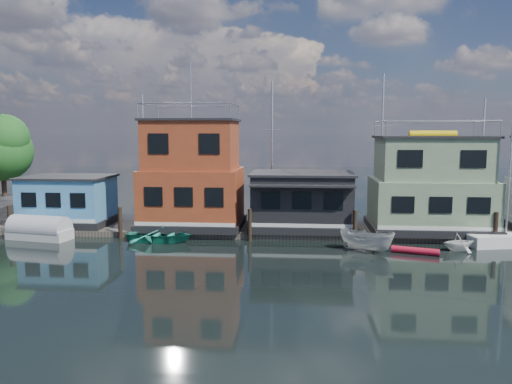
# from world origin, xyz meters

# --- Properties ---
(ground) EXTENTS (160.00, 160.00, 0.00)m
(ground) POSITION_xyz_m (0.00, 0.00, 0.00)
(ground) COLOR black
(ground) RESTS_ON ground
(dock) EXTENTS (48.00, 5.00, 0.40)m
(dock) POSITION_xyz_m (0.00, 12.00, 0.20)
(dock) COLOR #595147
(dock) RESTS_ON ground
(houseboat_blue) EXTENTS (6.40, 4.90, 3.66)m
(houseboat_blue) POSITION_xyz_m (-18.00, 12.00, 2.21)
(houseboat_blue) COLOR black
(houseboat_blue) RESTS_ON dock
(houseboat_red) EXTENTS (7.40, 5.90, 11.86)m
(houseboat_red) POSITION_xyz_m (-8.50, 12.00, 4.10)
(houseboat_red) COLOR black
(houseboat_red) RESTS_ON dock
(houseboat_dark) EXTENTS (7.40, 6.10, 4.06)m
(houseboat_dark) POSITION_xyz_m (-0.50, 11.98, 2.42)
(houseboat_dark) COLOR black
(houseboat_dark) RESTS_ON dock
(houseboat_green) EXTENTS (8.40, 5.90, 7.03)m
(houseboat_green) POSITION_xyz_m (8.50, 12.00, 3.55)
(houseboat_green) COLOR black
(houseboat_green) RESTS_ON dock
(pilings) EXTENTS (42.28, 0.28, 2.20)m
(pilings) POSITION_xyz_m (-0.33, 9.20, 1.10)
(pilings) COLOR #2D2116
(pilings) RESTS_ON ground
(background_masts) EXTENTS (36.40, 0.16, 12.00)m
(background_masts) POSITION_xyz_m (4.76, 18.00, 5.55)
(background_masts) COLOR silver
(background_masts) RESTS_ON ground
(motorboat) EXTENTS (3.80, 3.13, 1.41)m
(motorboat) POSITION_xyz_m (3.48, 6.87, 0.70)
(motorboat) COLOR silver
(motorboat) RESTS_ON ground
(dinghy_teal) EXTENTS (4.70, 3.55, 0.92)m
(dinghy_teal) POSITION_xyz_m (-10.00, 8.44, 0.46)
(dinghy_teal) COLOR teal
(dinghy_teal) RESTS_ON ground
(day_sailer) EXTENTS (5.12, 2.64, 7.70)m
(day_sailer) POSITION_xyz_m (12.63, 9.12, 0.44)
(day_sailer) COLOR white
(day_sailer) RESTS_ON ground
(dinghy_white) EXTENTS (2.64, 2.46, 1.13)m
(dinghy_white) POSITION_xyz_m (9.21, 7.54, 0.57)
(dinghy_white) COLOR white
(dinghy_white) RESTS_ON ground
(red_kayak) EXTENTS (2.79, 1.26, 0.41)m
(red_kayak) POSITION_xyz_m (6.34, 6.47, 0.21)
(red_kayak) COLOR red
(red_kayak) RESTS_ON ground
(tarp_runabout) EXTENTS (4.58, 2.50, 1.76)m
(tarp_runabout) POSITION_xyz_m (-18.46, 8.49, 0.66)
(tarp_runabout) COLOR beige
(tarp_runabout) RESTS_ON ground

